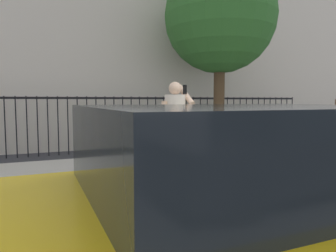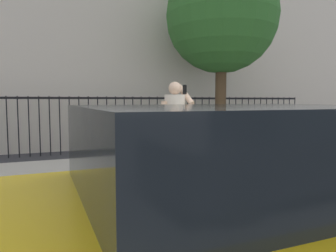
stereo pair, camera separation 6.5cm
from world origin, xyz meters
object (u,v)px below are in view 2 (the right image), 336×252
at_px(pedestrian_on_phone, 173,124).
at_px(street_tree_near, 222,18).
at_px(street_bench, 314,130).
at_px(taxi_yellow, 257,215).

xyz_separation_m(pedestrian_on_phone, street_tree_near, (2.80, 3.13, 2.72)).
bearing_deg(pedestrian_on_phone, street_bench, 20.61).
xyz_separation_m(taxi_yellow, pedestrian_on_phone, (0.65, 3.01, 0.40)).
bearing_deg(street_tree_near, pedestrian_on_phone, -131.82).
relative_size(pedestrian_on_phone, street_bench, 1.02).
height_order(taxi_yellow, pedestrian_on_phone, pedestrian_on_phone).
bearing_deg(pedestrian_on_phone, street_tree_near, 48.18).
distance_m(pedestrian_on_phone, street_tree_near, 5.00).
bearing_deg(street_tree_near, taxi_yellow, -119.32).
height_order(pedestrian_on_phone, street_tree_near, street_tree_near).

